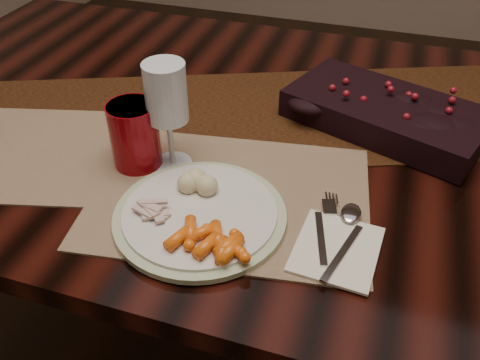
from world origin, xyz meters
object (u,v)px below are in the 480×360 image
(napkin, at_px, (337,249))
(wine_glass, at_px, (168,118))
(baby_carrots, at_px, (209,233))
(placemat_main, at_px, (230,196))
(dining_table, at_px, (264,253))
(mashed_potatoes, at_px, (199,176))
(dinner_plate, at_px, (200,214))
(turkey_shreds, at_px, (150,209))
(centerpiece, at_px, (386,109))
(red_cup, at_px, (135,135))

(napkin, distance_m, wine_glass, 0.35)
(baby_carrots, bearing_deg, placemat_main, 93.76)
(dining_table, xyz_separation_m, mashed_potatoes, (-0.05, -0.25, 0.41))
(placemat_main, distance_m, baby_carrots, 0.12)
(dinner_plate, bearing_deg, mashed_potatoes, 111.28)
(turkey_shreds, bearing_deg, mashed_potatoes, 60.34)
(mashed_potatoes, height_order, napkin, mashed_potatoes)
(placemat_main, bearing_deg, baby_carrots, -94.38)
(baby_carrots, height_order, napkin, baby_carrots)
(dining_table, xyz_separation_m, dinner_plate, (-0.03, -0.31, 0.39))
(centerpiece, xyz_separation_m, placemat_main, (-0.22, -0.30, -0.04))
(napkin, height_order, wine_glass, wine_glass)
(turkey_shreds, xyz_separation_m, wine_glass, (-0.03, 0.15, 0.07))
(wine_glass, bearing_deg, centerpiece, 34.90)
(dining_table, height_order, placemat_main, placemat_main)
(mashed_potatoes, xyz_separation_m, red_cup, (-0.14, 0.05, 0.02))
(centerpiece, relative_size, placemat_main, 0.82)
(centerpiece, bearing_deg, wine_glass, -145.10)
(mashed_potatoes, bearing_deg, placemat_main, 11.82)
(baby_carrots, bearing_deg, dinner_plate, 123.99)
(baby_carrots, height_order, red_cup, red_cup)
(centerpiece, height_order, placemat_main, centerpiece)
(turkey_shreds, bearing_deg, placemat_main, 44.24)
(centerpiece, xyz_separation_m, wine_glass, (-0.35, -0.24, 0.06))
(centerpiece, relative_size, dinner_plate, 1.38)
(turkey_shreds, height_order, red_cup, red_cup)
(turkey_shreds, bearing_deg, baby_carrots, -13.18)
(mashed_potatoes, bearing_deg, napkin, -14.55)
(centerpiece, distance_m, mashed_potatoes, 0.41)
(centerpiece, distance_m, baby_carrots, 0.47)
(placemat_main, bearing_deg, napkin, -29.03)
(red_cup, bearing_deg, turkey_shreds, -55.99)
(mashed_potatoes, height_order, wine_glass, wine_glass)
(turkey_shreds, distance_m, red_cup, 0.16)
(placemat_main, height_order, wine_glass, wine_glass)
(dinner_plate, height_order, turkey_shreds, turkey_shreds)
(placemat_main, bearing_deg, dinner_plate, -119.47)
(dining_table, distance_m, baby_carrots, 0.54)
(baby_carrots, xyz_separation_m, napkin, (0.18, 0.05, -0.02))
(placemat_main, relative_size, baby_carrots, 4.12)
(turkey_shreds, height_order, napkin, turkey_shreds)
(turkey_shreds, xyz_separation_m, napkin, (0.29, 0.02, -0.02))
(red_cup, bearing_deg, wine_glass, 17.17)
(dinner_plate, xyz_separation_m, napkin, (0.22, -0.00, -0.01))
(centerpiece, xyz_separation_m, red_cup, (-0.41, -0.26, 0.02))
(dining_table, distance_m, turkey_shreds, 0.53)
(red_cup, bearing_deg, mashed_potatoes, -18.74)
(dinner_plate, height_order, mashed_potatoes, mashed_potatoes)
(placemat_main, bearing_deg, mashed_potatoes, -176.33)
(dining_table, height_order, mashed_potatoes, mashed_potatoes)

